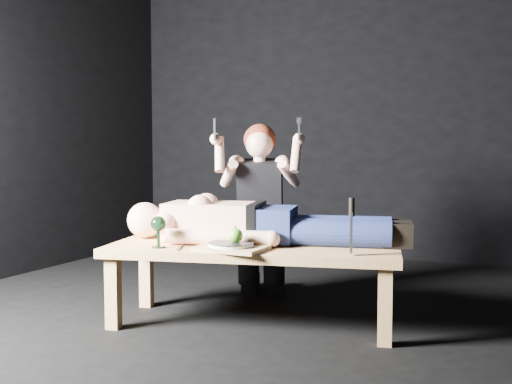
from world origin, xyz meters
TOP-DOWN VIEW (x-y plane):
  - ground at (0.00, 0.00)m, footprint 5.00×5.00m
  - back_wall at (0.00, 2.50)m, footprint 5.00×0.00m
  - table at (-0.25, 0.08)m, footprint 1.73×0.95m
  - lying_man at (-0.23, 0.23)m, footprint 1.79×0.88m
  - kneeling_woman at (-0.46, 0.69)m, footprint 0.82×0.87m
  - serving_tray at (-0.28, -0.11)m, footprint 0.37×0.27m
  - plate at (-0.28, -0.11)m, footprint 0.25×0.25m
  - apple at (-0.26, -0.10)m, footprint 0.08×0.08m
  - goblet at (-0.69, -0.20)m, footprint 0.10×0.10m
  - fork_flat at (-0.57, -0.17)m, footprint 0.08×0.17m
  - knife_flat at (-0.19, -0.08)m, footprint 0.03×0.17m
  - spoon_flat at (-0.18, -0.02)m, footprint 0.16×0.10m
  - carving_knife at (0.35, -0.01)m, footprint 0.05×0.05m

SIDE VIEW (x-z plane):
  - ground at x=0.00m, z-range 0.00..0.00m
  - table at x=-0.25m, z-range 0.00..0.45m
  - fork_flat at x=-0.57m, z-range 0.45..0.46m
  - knife_flat at x=-0.19m, z-range 0.45..0.46m
  - spoon_flat at x=-0.18m, z-range 0.45..0.46m
  - serving_tray at x=-0.28m, z-range 0.45..0.47m
  - plate at x=-0.28m, z-range 0.47..0.49m
  - apple at x=-0.26m, z-range 0.49..0.57m
  - goblet at x=-0.69m, z-range 0.45..0.63m
  - lying_man at x=-0.23m, z-range 0.45..0.73m
  - kneeling_woman at x=-0.46m, z-range 0.00..1.19m
  - carving_knife at x=0.35m, z-range 0.45..0.75m
  - back_wall at x=0.00m, z-range -1.00..4.00m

